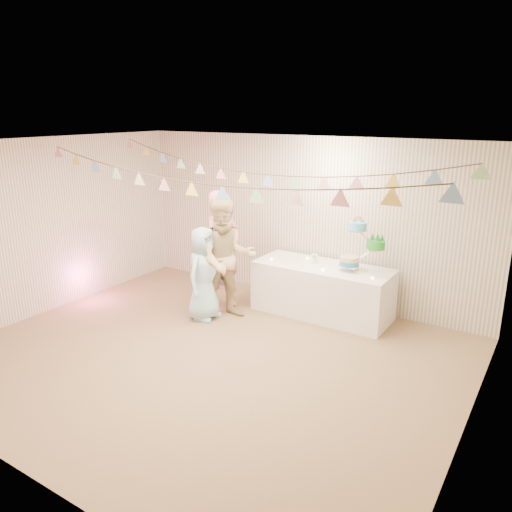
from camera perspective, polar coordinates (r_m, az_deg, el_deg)
The scene contains 23 objects.
floor at distance 6.40m, azimuth -5.48°, elevation -11.38°, with size 6.00×6.00×0.00m, color brown.
ceiling at distance 5.68m, azimuth -6.20°, elevation 12.51°, with size 6.00×6.00×0.00m, color white.
back_wall at distance 7.96m, azimuth 5.39°, elevation 4.18°, with size 6.00×6.00×0.00m, color silver.
front_wall at distance 4.37m, azimuth -26.73°, elevation -8.07°, with size 6.00×6.00×0.00m, color silver.
left_wall at distance 8.07m, azimuth -22.83°, elevation 3.13°, with size 5.00×5.00×0.00m, color silver.
right_wall at distance 4.77m, azimuth 24.01°, elevation -5.70°, with size 5.00×5.00×0.00m, color silver.
table at distance 7.54m, azimuth 7.58°, elevation -3.87°, with size 2.03×0.81×0.76m, color white.
cake_stand at distance 7.16m, azimuth 11.95°, elevation 1.00°, with size 0.66×0.39×0.74m, color silver, non-canonical shape.
cake_bottom at distance 7.24m, azimuth 10.54°, elevation -1.08°, with size 0.31×0.31×0.15m, color teal, non-canonical shape.
cake_middle at distance 7.19m, azimuth 13.54°, elevation 0.86°, with size 0.27×0.27×0.22m, color #209226, non-canonical shape.
cake_top_tier at distance 7.09m, azimuth 11.53°, elevation 3.03°, with size 0.25×0.25×0.19m, color #4EBDF7, non-canonical shape.
platter at distance 7.59m, azimuth 4.04°, elevation -0.61°, with size 0.33×0.33×0.02m, color white.
posy at distance 7.51m, azimuth 6.71°, elevation -0.35°, with size 0.13×0.13×0.15m, color white, non-canonical shape.
person_adult_a at distance 7.59m, azimuth -3.84°, elevation 0.61°, with size 0.67×0.44×1.83m, color #FA8682.
person_adult_b at distance 7.21m, azimuth -3.41°, elevation -0.38°, with size 0.87×0.68×1.79m, color tan.
person_child at distance 7.27m, azimuth -5.93°, elevation -2.00°, with size 0.68×0.44×1.39m, color #A6D1EB.
bunting_back at distance 6.59m, azimuth -0.06°, elevation 10.95°, with size 5.60×1.10×0.40m, color pink, non-canonical shape.
bunting_front at distance 5.55m, azimuth -7.41°, elevation 9.48°, with size 5.60×0.90×0.36m, color #72A5E5, non-canonical shape.
tealight_0 at distance 7.64m, azimuth 1.77°, elevation -0.32°, with size 0.04×0.04×0.03m, color #FFD88C.
tealight_1 at distance 7.71m, azimuth 5.91°, elevation -0.24°, with size 0.04×0.04×0.03m, color #FFD88C.
tealight_2 at distance 7.18m, azimuth 7.67°, elevation -1.57°, with size 0.04×0.04×0.03m, color #FFD88C.
tealight_3 at distance 7.48m, azimuth 10.83°, elevation -1.00°, with size 0.04×0.04×0.03m, color #FFD88C.
tealight_4 at distance 6.97m, azimuth 13.17°, elevation -2.44°, with size 0.04×0.04×0.03m, color #FFD88C.
Camera 1 is at (3.54, -4.43, 2.98)m, focal length 35.00 mm.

